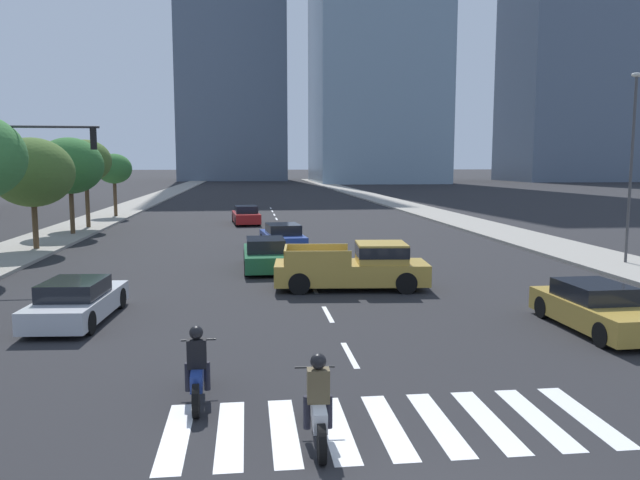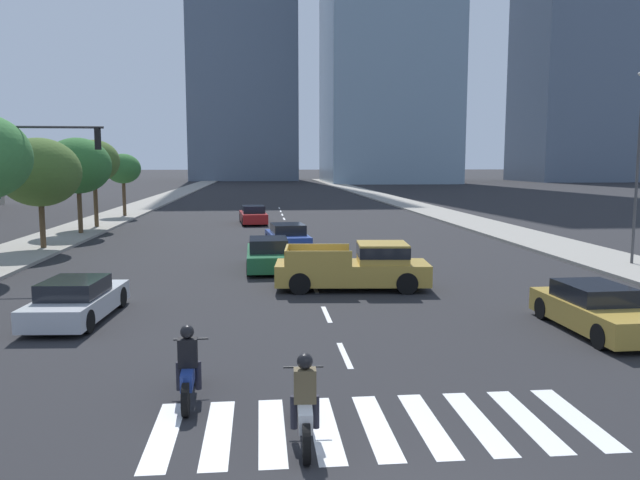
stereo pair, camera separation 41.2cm
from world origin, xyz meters
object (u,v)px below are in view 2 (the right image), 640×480
Objects in this scene: motorcycle_trailing at (305,406)px; sedan_green_0 at (268,255)px; sedan_silver_1 at (77,301)px; street_tree_fifth at (123,169)px; traffic_signal_far at (33,166)px; pickup_truck at (359,267)px; sedan_red_2 at (253,215)px; sedan_gold_3 at (596,310)px; street_tree_second at (39,172)px; street_lamp_east at (638,155)px; motorcycle_lead at (189,370)px; street_tree_fourth at (94,161)px; street_tree_third at (78,166)px; sedan_blue_4 at (288,237)px.

motorcycle_trailing reaches higher than sedan_green_0.
sedan_silver_1 is 35.25m from street_tree_fifth.
pickup_truck is at bearing -20.04° from traffic_signal_far.
motorcycle_trailing reaches higher than sedan_red_2.
pickup_truck is 1.19× the size of sedan_green_0.
sedan_silver_1 is 1.03× the size of sedan_gold_3.
street_tree_second is 1.10× the size of street_tree_fifth.
sedan_green_0 is at bearing 176.72° from street_lamp_east.
traffic_signal_far is (-18.11, 10.84, 3.80)m from sedan_gold_3.
street_tree_fourth is (-9.78, 32.08, 4.02)m from motorcycle_lead.
sedan_silver_1 is at bearing 165.43° from sedan_red_2.
street_tree_fifth is (-0.00, 12.86, -0.32)m from street_tree_third.
sedan_red_2 is 17.27m from street_tree_second.
street_tree_fifth reaches higher than sedan_green_0.
sedan_blue_4 reaches higher than sedan_gold_3.
motorcycle_lead is 0.37× the size of street_tree_third.
street_tree_fifth is (-20.13, 37.24, 3.42)m from sedan_gold_3.
street_tree_second reaches higher than sedan_green_0.
street_lamp_east is 1.60× the size of street_tree_fifth.
sedan_red_2 is at bearing 104.45° from pickup_truck.
street_tree_third is at bearing 19.36° from sedan_silver_1.
street_lamp_east is (21.47, 7.21, 4.28)m from sedan_silver_1.
pickup_truck is 1.23× the size of sedan_silver_1.
sedan_red_2 is at bearing 1.84° from sedan_green_0.
traffic_signal_far is (-9.84, 16.64, 3.81)m from motorcycle_trailing.
traffic_signal_far is 0.76× the size of street_lamp_east.
sedan_silver_1 is 16.41m from street_tree_second.
pickup_truck is 34.48m from street_tree_fifth.
street_tree_second is 6.82m from street_tree_third.
pickup_truck is 5.56m from sedan_green_0.
street_lamp_east reaches higher than sedan_green_0.
sedan_green_0 is 0.97× the size of sedan_red_2.
sedan_red_2 is 11.67m from street_tree_fourth.
traffic_signal_far is at bearing -85.61° from street_tree_fifth.
street_tree_fifth is at bearing 94.39° from traffic_signal_far.
sedan_gold_3 is at bearing -96.32° from sedan_silver_1.
motorcycle_trailing is at bearing -56.39° from sedan_gold_3.
sedan_red_2 is at bearing -3.39° from motorcycle_lead.
sedan_blue_4 is (-2.09, 10.84, -0.20)m from pickup_truck.
street_tree_second is at bearing 22.65° from motorcycle_lead.
street_tree_fourth is at bearing 90.00° from street_tree_third.
sedan_gold_3 is 12.94m from street_lamp_east.
pickup_truck is at bearing -63.77° from sedan_silver_1.
motorcycle_lead is 21.10m from sedan_blue_4.
sedan_green_0 is 13.80m from street_tree_second.
motorcycle_lead is at bearing -142.05° from street_lamp_east.
sedan_red_2 is 12.96m from street_tree_third.
traffic_signal_far is 1.21× the size of street_tree_fifth.
street_tree_third is at bearing 115.79° from sedan_red_2.
motorcycle_lead is 23.79m from street_tree_second.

